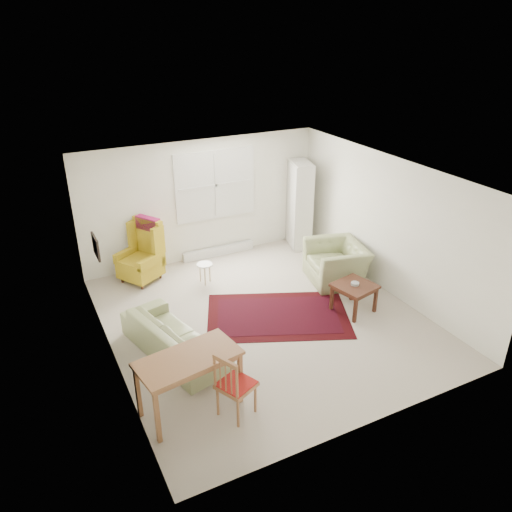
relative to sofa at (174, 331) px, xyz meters
name	(u,v)px	position (x,y,z in m)	size (l,w,h in m)	color
room	(259,246)	(1.67, 0.44, 0.86)	(5.04, 5.54, 2.51)	#B8AC9D
rug	(278,315)	(1.90, 0.20, -0.38)	(2.40, 1.54, 0.02)	black
sofa	(174,331)	(0.00, 0.00, 0.00)	(1.96, 0.77, 0.79)	#8B9362
armchair	(337,259)	(3.53, 0.84, 0.05)	(1.13, 0.99, 0.88)	#8B9362
wingback_chair	(139,252)	(0.16, 2.52, 0.21)	(0.70, 0.74, 1.21)	#B5991B
coffee_table	(354,298)	(3.15, -0.24, -0.14)	(0.63, 0.63, 0.52)	#472216
stool	(205,273)	(1.23, 1.87, -0.19)	(0.30, 0.30, 0.40)	white
cabinet	(300,205)	(3.75, 2.58, 0.55)	(0.40, 0.76, 1.90)	silver
desk	(190,383)	(-0.20, -1.25, 0.01)	(1.29, 0.65, 0.82)	#9D673F
desk_chair	(236,383)	(0.30, -1.60, 0.08)	(0.42, 0.42, 0.96)	#9D673F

